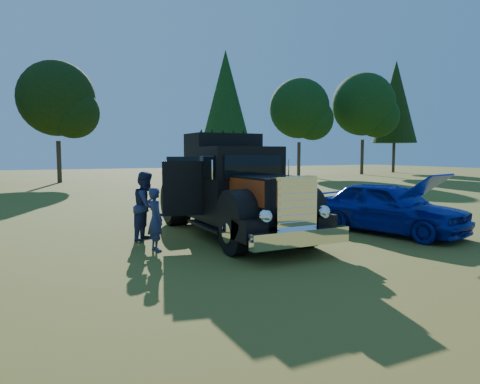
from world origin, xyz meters
name	(u,v)px	position (x,y,z in m)	size (l,w,h in m)	color
ground	(314,250)	(0.00, 0.00, 0.00)	(120.00, 120.00, 0.00)	#435D1B
treeline	(93,85)	(-1.53, 26.54, 7.67)	(72.10, 23.52, 13.84)	#2D2116
diamond_t_truck	(235,193)	(-1.02, 2.42, 1.28)	(3.36, 7.16, 3.00)	black
hotrod_coupe	(389,207)	(3.38, 0.81, 0.79)	(2.96, 4.92, 1.89)	#063695
spectator_near	(156,219)	(-3.59, 1.63, 0.79)	(0.58, 0.38, 1.58)	#20344C
spectator_far	(146,206)	(-3.45, 3.07, 0.96)	(0.93, 0.72, 1.91)	#1B2B40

